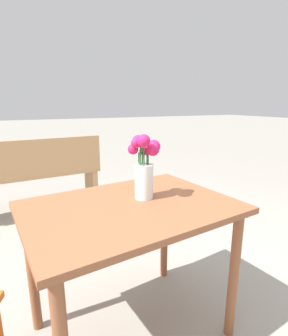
% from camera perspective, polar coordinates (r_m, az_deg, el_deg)
% --- Properties ---
extents(ground_plane, '(40.00, 40.00, 0.00)m').
position_cam_1_polar(ground_plane, '(1.69, -2.63, -31.72)').
color(ground_plane, gray).
extents(table_front, '(1.05, 0.81, 0.74)m').
position_cam_1_polar(table_front, '(1.32, -2.94, -12.27)').
color(table_front, brown).
rests_on(table_front, ground_plane).
extents(flower_vase, '(0.16, 0.15, 0.33)m').
position_cam_1_polar(flower_vase, '(1.31, 0.07, -0.32)').
color(flower_vase, silver).
rests_on(flower_vase, table_front).
extents(bench_near, '(1.42, 0.46, 0.85)m').
position_cam_1_polar(bench_near, '(3.06, -22.58, -1.46)').
color(bench_near, tan).
rests_on(bench_near, ground_plane).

